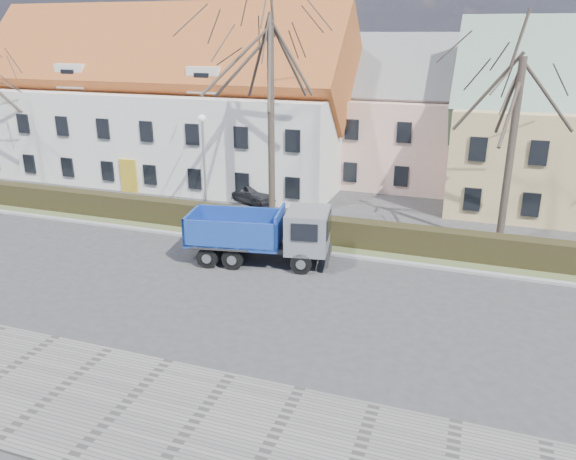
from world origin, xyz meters
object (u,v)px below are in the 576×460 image
at_px(cart_frame, 211,232).
at_px(dump_truck, 254,234).
at_px(streetlight, 205,169).
at_px(parked_car_a, 249,192).

bearing_deg(cart_frame, dump_truck, -33.23).
distance_m(streetlight, cart_frame, 3.73).
distance_m(dump_truck, streetlight, 6.60).
xyz_separation_m(dump_truck, cart_frame, (-3.31, 2.17, -1.03)).
bearing_deg(parked_car_a, streetlight, -167.54).
relative_size(dump_truck, parked_car_a, 1.73).
xyz_separation_m(dump_truck, streetlight, (-4.67, 4.36, 1.67)).
distance_m(dump_truck, parked_car_a, 9.65).
xyz_separation_m(cart_frame, parked_car_a, (-0.67, 6.59, 0.34)).
xyz_separation_m(streetlight, cart_frame, (1.36, -2.19, -2.69)).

